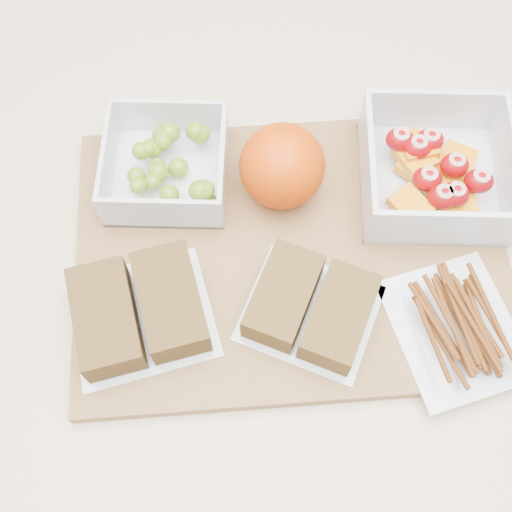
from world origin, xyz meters
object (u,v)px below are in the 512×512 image
object	(u,v)px
orange	(282,166)
fruit_container	(434,172)
grape_container	(168,164)
pretzel_bag	(459,325)
cutting_board	(291,252)
sandwich_bag_center	(311,307)
sandwich_bag_left	(139,311)

from	to	relation	value
orange	fruit_container	bearing A→B (deg)	3.53
grape_container	pretzel_bag	size ratio (longest dim) A/B	0.75
grape_container	fruit_container	size ratio (longest dim) A/B	0.84
grape_container	pretzel_bag	xyz separation A→B (m)	(0.28, -0.16, -0.01)
cutting_board	pretzel_bag	distance (m)	0.17
cutting_board	grape_container	size ratio (longest dim) A/B	3.51
pretzel_bag	fruit_container	bearing A→B (deg)	93.59
fruit_container	orange	distance (m)	0.15
grape_container	sandwich_bag_center	world-z (taller)	grape_container
sandwich_bag_center	pretzel_bag	xyz separation A→B (m)	(0.13, -0.01, -0.00)
sandwich_bag_center	fruit_container	bearing A→B (deg)	49.33
cutting_board	fruit_container	xyz separation A→B (m)	(0.14, 0.08, 0.03)
orange	sandwich_bag_center	bearing A→B (deg)	-78.16
fruit_container	sandwich_bag_center	xyz separation A→B (m)	(-0.12, -0.14, -0.01)
sandwich_bag_left	sandwich_bag_center	xyz separation A→B (m)	(0.16, 0.01, -0.00)
orange	cutting_board	bearing A→B (deg)	-80.78
grape_container	fruit_container	world-z (taller)	fruit_container
grape_container	fruit_container	xyz separation A→B (m)	(0.27, -0.00, 0.00)
orange	sandwich_bag_left	distance (m)	0.19
sandwich_bag_center	cutting_board	bearing A→B (deg)	104.47
orange	pretzel_bag	xyz separation A→B (m)	(0.16, -0.15, -0.03)
sandwich_bag_left	pretzel_bag	xyz separation A→B (m)	(0.29, -0.00, -0.00)
cutting_board	grape_container	xyz separation A→B (m)	(-0.12, 0.08, 0.03)
sandwich_bag_center	orange	bearing A→B (deg)	101.84
orange	sandwich_bag_center	world-z (taller)	orange
pretzel_bag	orange	bearing A→B (deg)	137.72
grape_container	orange	bearing A→B (deg)	-6.63
cutting_board	sandwich_bag_center	distance (m)	0.07
fruit_container	orange	bearing A→B (deg)	-176.47
orange	pretzel_bag	bearing A→B (deg)	-42.28
fruit_container	pretzel_bag	distance (m)	0.16
grape_container	sandwich_bag_center	bearing A→B (deg)	-46.25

